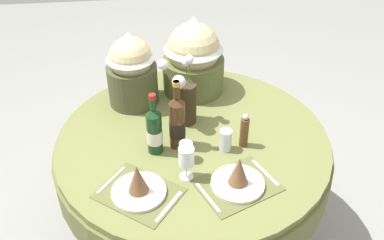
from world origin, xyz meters
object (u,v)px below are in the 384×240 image
Objects in this scene: gift_tub_back_centre at (193,53)px; flower_vase at (184,97)px; wine_glass_left at (186,157)px; gift_tub_back_left at (131,66)px; dining_table at (193,157)px; tumbler_near_right at (186,151)px; pepper_mill at (244,131)px; wine_bottle_centre at (154,130)px; wine_bottle_left at (177,122)px; place_setting_left at (138,186)px; tumbler_near_left at (225,140)px; place_setting_right at (238,178)px.

flower_vase is at bearing -104.91° from gift_tub_back_centre.
wine_glass_left is 0.69m from gift_tub_back_left.
dining_table is 8.36× the size of wine_glass_left.
tumbler_near_right reaches higher than dining_table.
gift_tub_back_left is 0.36m from gift_tub_back_centre.
gift_tub_back_centre is at bearing 108.61° from pepper_mill.
pepper_mill reaches higher than wine_glass_left.
wine_bottle_left is at bearing 15.82° from wine_bottle_centre.
wine_bottle_centre is at bearing 72.96° from place_setting_left.
gift_tub_back_left is at bearing 117.05° from wine_bottle_left.
tumbler_near_right is 0.61m from gift_tub_back_left.
flower_vase is 0.36m from pepper_mill.
wine_bottle_left is at bearing 94.85° from wine_glass_left.
flower_vase is 0.42m from wine_glass_left.
pepper_mill is (0.10, 0.02, 0.03)m from tumbler_near_left.
pepper_mill is (0.32, -0.04, -0.05)m from wine_bottle_left.
gift_tub_back_centre is (0.09, 0.32, 0.08)m from flower_vase.
pepper_mill is 0.60m from gift_tub_back_centre.
gift_tub_back_centre is at bearing 97.06° from place_setting_right.
wine_bottle_centre is (-0.16, -0.22, -0.03)m from flower_vase.
flower_vase is at bearing 102.19° from dining_table.
pepper_mill reaches higher than place_setting_left.
wine_bottle_centre reaches higher than wine_glass_left.
wine_bottle_centre is 2.90× the size of tumbler_near_left.
flower_vase reaches higher than place_setting_right.
gift_tub_back_left reaches higher than flower_vase.
tumbler_near_left is (0.17, -0.25, -0.10)m from flower_vase.
wine_bottle_centre is 0.18m from tumbler_near_right.
dining_table is 0.50m from place_setting_left.
wine_bottle_centre is (-0.11, -0.03, -0.02)m from wine_bottle_left.
wine_bottle_centre is at bearing 141.52° from place_setting_right.
wine_glass_left is at bearing -94.79° from tumbler_near_right.
tumbler_near_right is (-0.21, 0.20, 0.00)m from place_setting_right.
dining_table is 0.34m from wine_bottle_centre.
flower_vase reaches higher than tumbler_near_right.
wine_bottle_left is (-0.05, -0.19, -0.01)m from flower_vase.
place_setting_right is at bearing -43.44° from tumbler_near_right.
gift_tub_back_left is (-0.02, 0.73, 0.18)m from place_setting_left.
gift_tub_back_left is (-0.24, 0.53, 0.18)m from tumbler_near_right.
place_setting_left is at bearing 179.92° from place_setting_right.
wine_glass_left is at bearing -56.78° from wine_bottle_centre.
place_setting_left is 0.91m from gift_tub_back_centre.
place_setting_left is 2.27× the size of pepper_mill.
pepper_mill is (0.08, 0.27, 0.04)m from place_setting_right.
pepper_mill is 0.41× the size of gift_tub_back_centre.
place_setting_left reaches higher than dining_table.
dining_table is 4.32× the size of wine_bottle_centre.
dining_table is 0.59m from gift_tub_back_centre.
pepper_mill reaches higher than tumbler_near_left.
flower_vase is at bearing 125.14° from tumbler_near_left.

